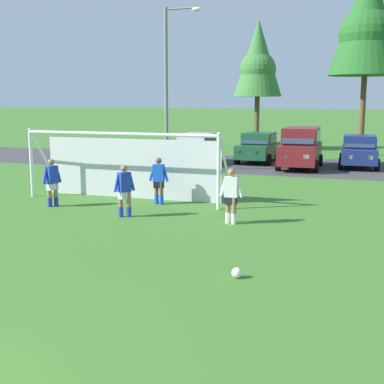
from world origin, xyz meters
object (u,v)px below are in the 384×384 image
object	(u,v)px
player_striker_near	(159,181)
street_lamp	(169,89)
soccer_ball	(237,273)
parked_car_slot_far_left	(196,148)
parked_car_slot_center	(359,151)
parked_car_slot_center_left	(301,147)
parked_car_slot_left	(258,147)
player_defender_far	(231,196)
soccer_goal	(129,164)
player_winger_left	(52,183)
player_midfield_center	(124,191)

from	to	relation	value
player_striker_near	street_lamp	bearing A→B (deg)	109.91
street_lamp	soccer_ball	bearing A→B (deg)	-62.73
soccer_ball	parked_car_slot_far_left	bearing A→B (deg)	112.13
parked_car_slot_center	parked_car_slot_center_left	bearing A→B (deg)	-152.59
street_lamp	parked_car_slot_left	bearing A→B (deg)	59.36
player_defender_far	parked_car_slot_left	xyz separation A→B (m)	(-2.80, 15.60, 0.05)
player_striker_near	parked_car_slot_center_left	xyz separation A→B (m)	(3.13, 11.67, 0.29)
parked_car_slot_center_left	street_lamp	xyz separation A→B (m)	(-6.04, -3.63, 3.05)
soccer_goal	street_lamp	distance (m)	8.14
player_striker_near	parked_car_slot_center_left	world-z (taller)	parked_car_slot_center_left
soccer_goal	street_lamp	world-z (taller)	street_lamp
player_striker_near	street_lamp	xyz separation A→B (m)	(-2.91, 8.04, 3.34)
parked_car_slot_far_left	parked_car_slot_left	xyz separation A→B (m)	(3.18, 1.96, 0.00)
soccer_ball	parked_car_slot_center_left	bearing A→B (deg)	94.74
player_defender_far	player_winger_left	world-z (taller)	same
player_winger_left	parked_car_slot_left	size ratio (longest dim) A/B	0.39
player_midfield_center	parked_car_slot_center_left	bearing A→B (deg)	76.66
soccer_goal	player_winger_left	size ratio (longest dim) A/B	4.54
soccer_goal	player_winger_left	world-z (taller)	soccer_goal
soccer_ball	parked_car_slot_center	xyz separation A→B (m)	(1.40, 19.80, 0.77)
street_lamp	player_winger_left	bearing A→B (deg)	-91.97
soccer_goal	parked_car_slot_center	distance (m)	14.67
parked_car_slot_center_left	parked_car_slot_center	size ratio (longest dim) A/B	1.09
soccer_goal	parked_car_slot_left	bearing A→B (deg)	82.00
parked_car_slot_center	player_striker_near	bearing A→B (deg)	-114.63
player_striker_near	parked_car_slot_far_left	bearing A→B (deg)	103.45
soccer_ball	player_midfield_center	world-z (taller)	player_midfield_center
soccer_goal	parked_car_slot_center_left	size ratio (longest dim) A/B	1.59
parked_car_slot_center_left	player_defender_far	bearing A→B (deg)	-89.75
player_winger_left	parked_car_slot_center_left	xyz separation A→B (m)	(6.37, 13.31, 0.29)
parked_car_slot_far_left	parked_car_slot_center_left	bearing A→B (deg)	0.12
soccer_ball	player_winger_left	bearing A→B (deg)	147.72
parked_car_slot_left	parked_car_slot_center_left	world-z (taller)	parked_car_slot_center_left
player_winger_left	parked_car_slot_far_left	world-z (taller)	parked_car_slot_far_left
soccer_ball	player_winger_left	world-z (taller)	player_winger_left
soccer_ball	parked_car_slot_center_left	size ratio (longest dim) A/B	0.05
player_striker_near	player_midfield_center	world-z (taller)	same
player_defender_far	street_lamp	size ratio (longest dim) A/B	0.20
player_striker_near	street_lamp	distance (m)	9.18
player_defender_far	parked_car_slot_center_left	size ratio (longest dim) A/B	0.35
player_winger_left	street_lamp	size ratio (longest dim) A/B	0.20
soccer_goal	player_striker_near	bearing A→B (deg)	-21.48
parked_car_slot_center_left	soccer_goal	bearing A→B (deg)	-112.39
soccer_goal	player_defender_far	size ratio (longest dim) A/B	4.54
player_winger_left	player_midfield_center	bearing A→B (deg)	-11.34
parked_car_slot_center_left	street_lamp	size ratio (longest dim) A/B	0.58
parked_car_slot_far_left	player_midfield_center	bearing A→B (deg)	-79.36
soccer_ball	parked_car_slot_far_left	world-z (taller)	parked_car_slot_far_left
player_defender_far	soccer_goal	bearing A→B (deg)	151.11
soccer_goal	player_midfield_center	distance (m)	3.13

